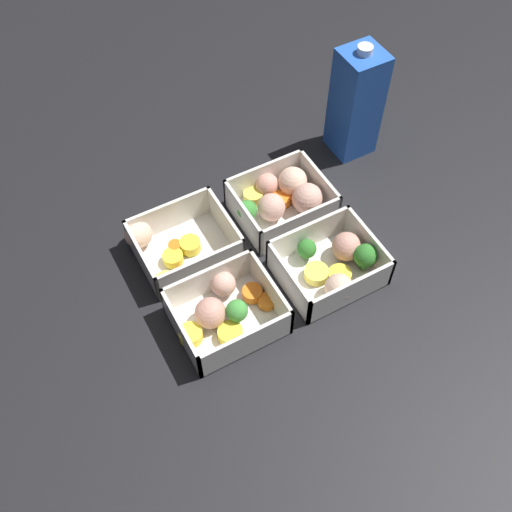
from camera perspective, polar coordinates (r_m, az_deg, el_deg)
ground_plane at (r=0.90m, az=0.00°, el=-0.73°), size 4.00×4.00×0.00m
container_near_left at (r=0.84m, az=-3.05°, el=-5.29°), size 0.16×0.13×0.06m
container_near_right at (r=0.88m, az=7.57°, el=-0.80°), size 0.14×0.12×0.06m
container_far_left at (r=0.91m, az=-7.82°, el=0.94°), size 0.15×0.14×0.06m
container_far_right at (r=0.95m, az=2.61°, el=5.54°), size 0.15×0.12×0.06m
juice_carton at (r=1.02m, az=9.49°, el=14.20°), size 0.07×0.07×0.20m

